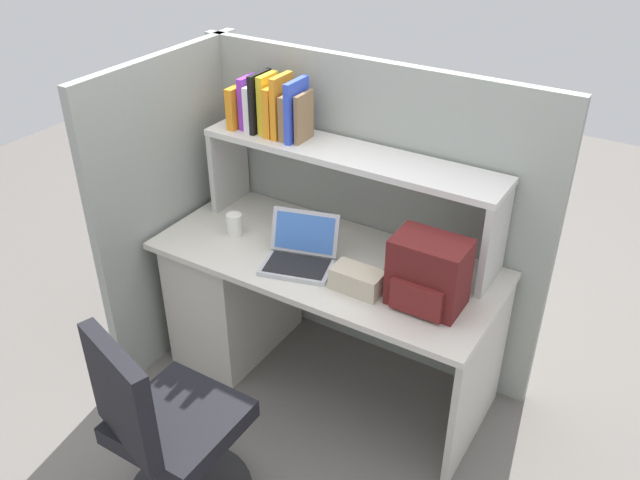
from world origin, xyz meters
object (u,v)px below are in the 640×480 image
laptop (300,254)px  computer_mouse (387,276)px  paper_cup (235,224)px  office_chair (168,439)px  backpack (428,274)px  tissue_box (357,280)px

laptop → computer_mouse: 0.40m
paper_cup → office_chair: office_chair is taller
backpack → office_chair: 1.20m
paper_cup → tissue_box: bearing=-7.8°
office_chair → paper_cup: bearing=-51.1°
office_chair → computer_mouse: bearing=-96.7°
backpack → laptop: bearing=-178.4°
paper_cup → laptop: bearing=-7.2°
laptop → tissue_box: 0.32m
computer_mouse → paper_cup: bearing=-149.2°
backpack → office_chair: (-0.65, -0.89, -0.48)m
tissue_box → office_chair: office_chair is taller
computer_mouse → paper_cup: 0.80m
laptop → backpack: size_ratio=1.23×
paper_cup → computer_mouse: bearing=2.9°
paper_cup → tissue_box: (0.73, -0.10, -0.00)m
laptop → office_chair: 0.96m
backpack → office_chair: backpack is taller
backpack → computer_mouse: 0.26m
laptop → office_chair: bearing=-92.8°
tissue_box → paper_cup: bearing=172.8°
laptop → paper_cup: size_ratio=3.52×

